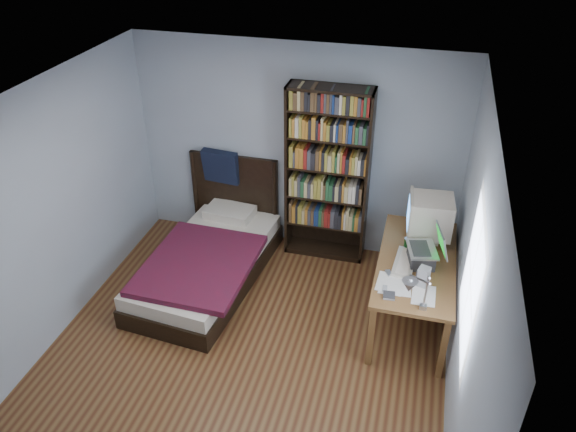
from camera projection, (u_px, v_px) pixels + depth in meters
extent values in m
plane|color=#4D2816|center=(243.00, 358.00, 5.42)|extent=(4.20, 4.20, 0.00)
plane|color=white|center=(228.00, 114.00, 4.09)|extent=(4.20, 4.20, 0.00)
cube|color=#ACBACA|center=(296.00, 150.00, 6.48)|extent=(3.80, 0.04, 2.50)
cube|color=#ACBACA|center=(41.00, 222.00, 5.17)|extent=(0.04, 4.20, 2.50)
cube|color=#ACBACA|center=(469.00, 289.00, 4.35)|extent=(0.04, 4.20, 2.50)
cube|color=white|center=(472.00, 280.00, 4.12)|extent=(0.01, 1.14, 1.14)
cube|color=white|center=(471.00, 280.00, 4.12)|extent=(0.01, 1.00, 1.00)
cube|color=brown|center=(417.00, 262.00, 5.54)|extent=(0.75, 1.61, 0.04)
cube|color=brown|center=(371.00, 336.00, 5.19)|extent=(0.06, 0.06, 0.69)
cube|color=brown|center=(443.00, 349.00, 5.05)|extent=(0.06, 0.06, 0.69)
cube|color=brown|center=(388.00, 245.00, 6.42)|extent=(0.06, 0.06, 0.69)
cube|color=brown|center=(447.00, 254.00, 6.28)|extent=(0.06, 0.06, 0.69)
cube|color=brown|center=(416.00, 258.00, 6.21)|extent=(0.69, 0.40, 0.68)
cube|color=beige|center=(424.00, 238.00, 5.84)|extent=(0.29, 0.25, 0.03)
cylinder|color=beige|center=(425.00, 234.00, 5.82)|extent=(0.10, 0.10, 0.06)
cube|color=beige|center=(431.00, 216.00, 5.69)|extent=(0.45, 0.43, 0.40)
cube|color=#BFB69F|center=(410.00, 213.00, 5.74)|extent=(0.07, 0.42, 0.42)
cube|color=#4694FF|center=(409.00, 213.00, 5.74)|extent=(0.03, 0.31, 0.27)
cube|color=#2D2D30|center=(421.00, 257.00, 5.45)|extent=(0.29, 0.32, 0.16)
cube|color=#B1B1B5|center=(422.00, 249.00, 5.40)|extent=(0.34, 0.40, 0.02)
cube|color=#2D2D30|center=(420.00, 248.00, 5.40)|extent=(0.23, 0.31, 0.00)
cube|color=#B1B1B5|center=(442.00, 241.00, 5.29)|extent=(0.16, 0.36, 0.25)
cube|color=#0CBF26|center=(441.00, 240.00, 5.30)|extent=(0.12, 0.29, 0.20)
cube|color=#99999E|center=(423.00, 307.00, 4.92)|extent=(0.06, 0.05, 0.04)
cylinder|color=#99999E|center=(426.00, 292.00, 4.75)|extent=(0.02, 0.15, 0.40)
cylinder|color=#99999E|center=(420.00, 279.00, 4.43)|extent=(0.17, 0.33, 0.20)
cone|color=#99999E|center=(409.00, 286.00, 4.29)|extent=(0.13, 0.13, 0.10)
cube|color=#BFB69F|center=(404.00, 263.00, 5.47)|extent=(0.23, 0.50, 0.05)
cube|color=gray|center=(423.00, 277.00, 5.16)|extent=(0.12, 0.12, 0.20)
cylinder|color=#093507|center=(407.00, 244.00, 5.67)|extent=(0.07, 0.07, 0.13)
ellipsoid|color=silver|center=(419.00, 245.00, 5.72)|extent=(0.07, 0.12, 0.04)
cube|color=#B1B1B5|center=(389.00, 273.00, 5.34)|extent=(0.09, 0.11, 0.02)
cube|color=gray|center=(385.00, 289.00, 5.15)|extent=(0.05, 0.09, 0.02)
cube|color=gray|center=(389.00, 296.00, 5.06)|extent=(0.11, 0.11, 0.02)
cube|color=black|center=(289.00, 171.00, 6.47)|extent=(0.03, 0.30, 2.09)
cube|color=black|center=(367.00, 181.00, 6.27)|extent=(0.03, 0.30, 2.09)
cube|color=black|center=(331.00, 88.00, 5.82)|extent=(0.94, 0.30, 0.03)
cube|color=black|center=(324.00, 249.00, 6.91)|extent=(0.94, 0.30, 0.06)
cube|color=black|center=(330.00, 171.00, 6.48)|extent=(0.94, 0.02, 2.09)
cube|color=olive|center=(327.00, 174.00, 6.34)|extent=(0.86, 0.22, 1.89)
cube|color=black|center=(208.00, 272.00, 6.39)|extent=(1.23, 2.18, 0.22)
cube|color=beige|center=(206.00, 258.00, 6.29)|extent=(1.19, 2.12, 0.16)
cube|color=maroon|center=(199.00, 265.00, 6.01)|extent=(1.14, 1.38, 0.07)
cube|color=beige|center=(230.00, 213.00, 6.87)|extent=(0.61, 0.42, 0.12)
cube|color=black|center=(235.00, 196.00, 6.98)|extent=(1.11, 0.05, 1.10)
cylinder|color=black|center=(195.00, 191.00, 7.08)|extent=(0.06, 0.06, 1.10)
cylinder|color=black|center=(275.00, 202.00, 6.85)|extent=(0.06, 0.06, 1.10)
cube|color=black|center=(221.00, 167.00, 6.78)|extent=(0.46, 0.20, 0.43)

